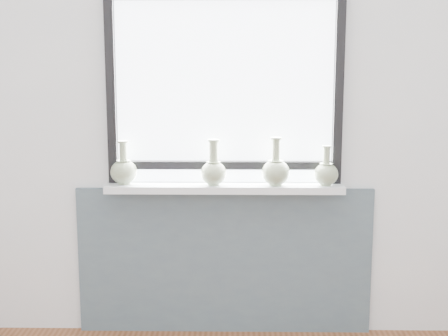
{
  "coord_description": "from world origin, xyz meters",
  "views": [
    {
      "loc": [
        0.05,
        -1.69,
        1.59
      ],
      "look_at": [
        0.0,
        1.55,
        1.02
      ],
      "focal_mm": 50.0,
      "sensor_mm": 36.0,
      "label": 1
    }
  ],
  "objects_px": {
    "vase_a": "(124,170)",
    "vase_c": "(276,170)",
    "windowsill": "(224,188)",
    "vase_b": "(214,170)",
    "vase_d": "(326,173)"
  },
  "relations": [
    {
      "from": "vase_c",
      "to": "vase_d",
      "type": "bearing_deg",
      "value": 0.73
    },
    {
      "from": "vase_a",
      "to": "vase_c",
      "type": "relative_size",
      "value": 0.91
    },
    {
      "from": "windowsill",
      "to": "vase_c",
      "type": "relative_size",
      "value": 4.94
    },
    {
      "from": "vase_d",
      "to": "vase_c",
      "type": "bearing_deg",
      "value": -179.27
    },
    {
      "from": "vase_d",
      "to": "vase_b",
      "type": "bearing_deg",
      "value": 180.0
    },
    {
      "from": "vase_b",
      "to": "vase_c",
      "type": "relative_size",
      "value": 0.95
    },
    {
      "from": "windowsill",
      "to": "vase_b",
      "type": "bearing_deg",
      "value": -161.84
    },
    {
      "from": "vase_a",
      "to": "vase_b",
      "type": "height_order",
      "value": "vase_b"
    },
    {
      "from": "windowsill",
      "to": "vase_d",
      "type": "bearing_deg",
      "value": -2.01
    },
    {
      "from": "windowsill",
      "to": "vase_d",
      "type": "distance_m",
      "value": 0.57
    },
    {
      "from": "windowsill",
      "to": "vase_b",
      "type": "distance_m",
      "value": 0.12
    },
    {
      "from": "vase_a",
      "to": "vase_c",
      "type": "distance_m",
      "value": 0.84
    },
    {
      "from": "windowsill",
      "to": "vase_a",
      "type": "relative_size",
      "value": 5.43
    },
    {
      "from": "vase_a",
      "to": "vase_d",
      "type": "xyz_separation_m",
      "value": [
        1.12,
        -0.02,
        -0.01
      ]
    },
    {
      "from": "vase_b",
      "to": "vase_c",
      "type": "bearing_deg",
      "value": -0.59
    }
  ]
}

